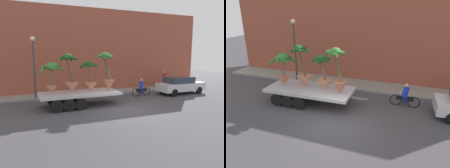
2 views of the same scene
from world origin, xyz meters
TOP-DOWN VIEW (x-y plane):
  - ground_plane at (0.00, 0.00)m, footprint 60.00×60.00m
  - sidewalk at (0.00, 6.10)m, footprint 24.00×2.20m
  - building_facade at (0.00, 7.80)m, footprint 24.00×1.20m
  - flatbed_trailer at (-2.74, 2.12)m, footprint 6.54×2.56m
  - potted_palm_rear at (-0.48, 1.93)m, footprint 1.30×1.18m
  - potted_palm_middle at (-4.34, 2.12)m, footprint 1.48×1.51m
  - potted_palm_front at (-3.08, 2.39)m, footprint 1.30×1.30m
  - potted_palm_extra at (-1.67, 2.42)m, footprint 1.26×1.34m
  - cyclist at (3.31, 3.64)m, footprint 1.84×0.34m
  - parked_car at (7.17, 3.22)m, footprint 4.63×2.10m
  - pedestrian_near_gate at (7.57, 6.14)m, footprint 0.36×0.36m
  - street_lamp at (-5.34, 5.30)m, footprint 0.36×0.36m

SIDE VIEW (x-z plane):
  - ground_plane at x=0.00m, z-range 0.00..0.00m
  - sidewalk at x=0.00m, z-range 0.00..0.15m
  - cyclist at x=3.31m, z-range -0.10..1.44m
  - flatbed_trailer at x=-2.74m, z-range 0.27..1.25m
  - parked_car at x=7.17m, z-range 0.04..1.62m
  - pedestrian_near_gate at x=7.57m, z-range 0.19..1.90m
  - potted_palm_extra at x=-1.67m, z-range 0.87..3.03m
  - potted_palm_front at x=-3.08m, z-range 0.75..3.44m
  - potted_palm_rear at x=-0.48m, z-range 0.82..3.60m
  - potted_palm_middle at x=-4.34m, z-range 1.21..3.33m
  - street_lamp at x=-5.34m, z-range 0.82..5.65m
  - building_facade at x=0.00m, z-range 0.00..7.92m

